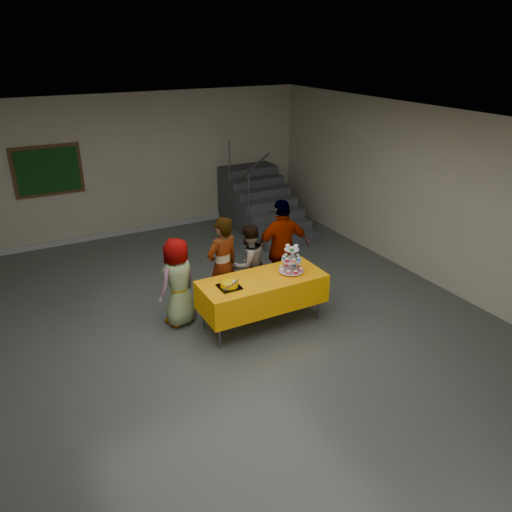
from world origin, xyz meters
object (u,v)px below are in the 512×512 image
Objects in this scene: bake_table at (262,291)px; cupcake_stand at (291,262)px; schoolchild_b at (223,266)px; schoolchild_a at (178,282)px; noticeboard at (48,171)px; bear_cake at (229,284)px; schoolchild_c at (248,264)px; staircase at (259,205)px; schoolchild_d at (282,249)px.

cupcake_stand reaches higher than bake_table.
bake_table is at bearing 106.62° from schoolchild_b.
noticeboard is at bearing -98.77° from schoolchild_a.
schoolchild_b is at bearing 73.65° from bear_cake.
schoolchild_c is 1.03× the size of noticeboard.
noticeboard reaches higher than staircase.
staircase is (2.42, 3.29, -0.31)m from schoolchild_b.
schoolchild_c is (-0.34, 0.74, -0.27)m from cupcake_stand.
schoolchild_d is (0.60, -0.05, 0.17)m from schoolchild_c.
staircase reaches higher than schoolchild_c.
noticeboard is (-2.38, 3.99, 0.93)m from schoolchild_c.
schoolchild_d reaches higher than schoolchild_c.
schoolchild_c reaches higher than bear_cake.
schoolchild_c is at bearing 114.82° from cupcake_stand.
schoolchild_b is 4.60m from noticeboard.
cupcake_stand is 0.34× the size of noticeboard.
schoolchild_b is (-0.86, 0.60, -0.13)m from cupcake_stand.
schoolchild_c is 4.74m from noticeboard.
schoolchild_b is at bearing -126.31° from staircase.
schoolchild_d is 3.48m from staircase.
bear_cake is at bearing -179.16° from cupcake_stand.
schoolchild_d reaches higher than schoolchild_a.
staircase reaches higher than schoolchild_b.
schoolchild_c is at bearing -121.12° from staircase.
schoolchild_a is 1.02× the size of schoolchild_c.
staircase is (1.30, 3.21, -0.35)m from schoolchild_d.
bear_cake is at bearing 35.16° from schoolchild_d.
schoolchild_a reaches higher than schoolchild_c.
cupcake_stand is 0.28× the size of schoolchild_b.
schoolchild_b reaches higher than cupcake_stand.
schoolchild_a is (-0.53, 0.67, -0.14)m from bear_cake.
schoolchild_b is 4.10m from staircase.
noticeboard reaches higher than schoolchild_b.
noticeboard reaches higher than cupcake_stand.
bear_cake is 5.10m from noticeboard.
bear_cake is 0.27× the size of schoolchild_c.
schoolchild_a is at bearing 7.83° from schoolchild_d.
schoolchild_b is 0.67× the size of staircase.
schoolchild_d is at bearing -112.11° from staircase.
noticeboard is at bearing 168.98° from staircase.
staircase is (3.13, 3.24, -0.20)m from schoolchild_a.
schoolchild_b reaches higher than bear_cake.
bear_cake is 0.26× the size of schoolchild_a.
schoolchild_c is at bearing 178.91° from schoolchild_b.
schoolchild_b reaches higher than schoolchild_c.
noticeboard is at bearing 109.59° from bear_cake.
cupcake_stand is 0.74m from schoolchild_d.
bear_cake is 1.47m from schoolchild_d.
schoolchild_d is at bearing 42.00° from bake_table.
schoolchild_b is at bearing 10.97° from schoolchild_d.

